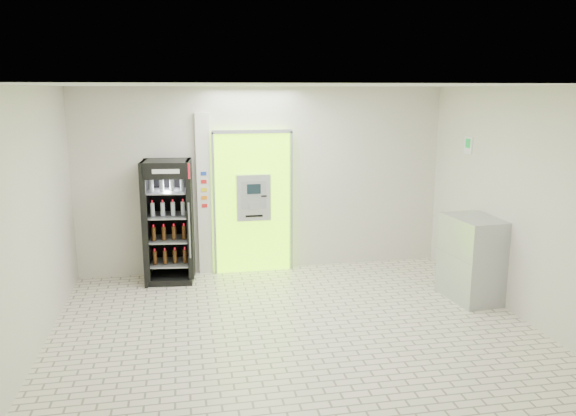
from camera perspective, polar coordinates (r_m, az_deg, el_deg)
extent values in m
plane|color=beige|center=(7.24, 0.61, -12.12)|extent=(6.00, 6.00, 0.00)
plane|color=beige|center=(9.19, -2.45, 2.85)|extent=(6.00, 0.00, 6.00)
plane|color=beige|center=(4.43, 7.11, -7.30)|extent=(6.00, 0.00, 6.00)
plane|color=beige|center=(6.85, -24.79, -1.42)|extent=(0.00, 5.00, 5.00)
plane|color=beige|center=(7.92, 22.45, 0.46)|extent=(0.00, 5.00, 5.00)
plane|color=white|center=(6.61, 0.67, 12.36)|extent=(6.00, 6.00, 0.00)
cube|color=#82EA07|center=(9.16, -3.61, 0.58)|extent=(1.20, 0.12, 2.30)
cube|color=gray|center=(8.93, -3.65, 7.75)|extent=(1.28, 0.04, 0.06)
cube|color=gray|center=(9.03, -7.52, 0.34)|extent=(0.04, 0.04, 2.30)
cube|color=gray|center=(9.19, 0.35, 0.64)|extent=(0.04, 0.04, 2.30)
cube|color=black|center=(9.27, -2.90, -3.40)|extent=(0.62, 0.01, 0.67)
cube|color=black|center=(8.94, -5.80, 5.65)|extent=(0.22, 0.01, 0.18)
cube|color=#A6A9AE|center=(9.03, -3.53, 1.07)|extent=(0.55, 0.12, 0.75)
cube|color=black|center=(8.94, -3.48, 1.93)|extent=(0.22, 0.01, 0.16)
cube|color=gray|center=(8.99, -3.46, 0.18)|extent=(0.16, 0.01, 0.12)
cube|color=black|center=(8.98, -2.46, 1.22)|extent=(0.09, 0.01, 0.02)
cube|color=black|center=(9.03, -3.45, -0.82)|extent=(0.28, 0.01, 0.03)
cube|color=silver|center=(9.08, -8.52, 1.35)|extent=(0.22, 0.10, 2.60)
cube|color=#193FB2|center=(8.97, -8.57, 3.48)|extent=(0.09, 0.01, 0.06)
cube|color=red|center=(8.99, -8.55, 2.66)|extent=(0.09, 0.01, 0.06)
cube|color=yellow|center=(9.01, -8.52, 1.84)|extent=(0.09, 0.01, 0.06)
cube|color=orange|center=(9.04, -8.50, 1.03)|extent=(0.09, 0.01, 0.06)
cube|color=red|center=(9.06, -8.47, 0.23)|extent=(0.09, 0.01, 0.06)
cube|color=black|center=(8.88, -12.04, -1.34)|extent=(0.78, 0.72, 1.90)
cube|color=black|center=(9.17, -12.00, -0.92)|extent=(0.71, 0.12, 1.90)
cube|color=#B40915|center=(8.41, -12.32, 3.65)|extent=(0.70, 0.08, 0.23)
cube|color=white|center=(8.40, -12.32, 3.65)|extent=(0.40, 0.05, 0.07)
cube|color=black|center=(9.12, -11.79, -6.87)|extent=(0.78, 0.72, 0.10)
cylinder|color=gray|center=(8.56, -9.98, -2.28)|extent=(0.03, 0.03, 0.86)
cube|color=gray|center=(9.05, -11.85, -5.45)|extent=(0.65, 0.61, 0.02)
cube|color=gray|center=(8.94, -11.96, -3.12)|extent=(0.65, 0.61, 0.02)
cube|color=gray|center=(8.85, -12.06, -0.74)|extent=(0.65, 0.61, 0.02)
cube|color=gray|center=(8.78, -12.17, 1.68)|extent=(0.65, 0.61, 0.02)
cube|color=#A6A9AE|center=(8.42, 18.18, -4.90)|extent=(0.68, 0.95, 1.20)
cube|color=gray|center=(8.26, 16.37, -4.66)|extent=(0.08, 0.88, 0.01)
cube|color=white|center=(9.01, 17.86, 6.09)|extent=(0.02, 0.22, 0.26)
cube|color=#0D9834|center=(9.00, 17.81, 6.28)|extent=(0.00, 0.14, 0.14)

